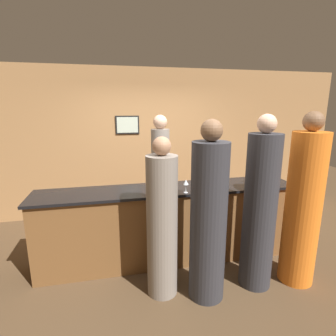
% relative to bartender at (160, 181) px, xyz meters
% --- Properties ---
extents(ground_plane, '(14.00, 14.00, 0.00)m').
position_rel_bartender_xyz_m(ground_plane, '(-0.01, -0.69, -0.94)').
color(ground_plane, '#4C3823').
extents(back_wall, '(8.00, 0.08, 2.80)m').
position_rel_bartender_xyz_m(back_wall, '(-0.02, 1.15, 0.46)').
color(back_wall, '#A37547').
rests_on(back_wall, ground_plane).
extents(bar_counter, '(3.48, 0.61, 1.03)m').
position_rel_bartender_xyz_m(bar_counter, '(-0.01, -0.69, -0.42)').
color(bar_counter, brown).
rests_on(bar_counter, ground_plane).
extents(bartender, '(0.28, 0.28, 1.96)m').
position_rel_bartender_xyz_m(bartender, '(0.00, 0.00, 0.00)').
color(bartender, gray).
rests_on(bartender, ground_plane).
extents(guest_0, '(0.34, 0.34, 1.79)m').
position_rel_bartender_xyz_m(guest_0, '(-0.24, -1.35, -0.11)').
color(guest_0, gray).
rests_on(guest_0, ground_plane).
extents(guest_1, '(0.37, 0.37, 2.01)m').
position_rel_bartender_xyz_m(guest_1, '(0.87, -1.44, -0.00)').
color(guest_1, '#2D2D33').
rests_on(guest_1, ground_plane).
extents(guest_2, '(0.40, 0.40, 2.04)m').
position_rel_bartender_xyz_m(guest_2, '(1.40, -1.48, 0.01)').
color(guest_2, orange).
rests_on(guest_2, ground_plane).
extents(guest_3, '(0.39, 0.39, 1.96)m').
position_rel_bartender_xyz_m(guest_3, '(0.23, -1.50, -0.03)').
color(guest_3, '#2D2D33').
rests_on(guest_3, ground_plane).
extents(wine_bottle_0, '(0.08, 0.08, 0.30)m').
position_rel_bartender_xyz_m(wine_bottle_0, '(1.35, -0.71, 0.20)').
color(wine_bottle_0, '#19381E').
rests_on(wine_bottle_0, bar_counter).
extents(wine_glass_0, '(0.07, 0.07, 0.17)m').
position_rel_bartender_xyz_m(wine_glass_0, '(0.15, -0.92, 0.22)').
color(wine_glass_0, silver).
rests_on(wine_glass_0, bar_counter).
extents(wine_glass_1, '(0.07, 0.07, 0.15)m').
position_rel_bartender_xyz_m(wine_glass_1, '(1.16, -0.68, 0.20)').
color(wine_glass_1, silver).
rests_on(wine_glass_1, bar_counter).
extents(wine_glass_2, '(0.08, 0.08, 0.16)m').
position_rel_bartender_xyz_m(wine_glass_2, '(1.38, -0.87, 0.21)').
color(wine_glass_2, silver).
rests_on(wine_glass_2, bar_counter).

